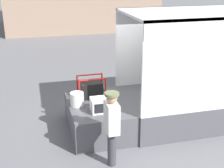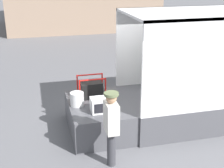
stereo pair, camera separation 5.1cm
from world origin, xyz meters
TOP-DOWN VIEW (x-y plane):
  - ground_plane at (0.00, 0.00)m, footprint 160.00×160.00m
  - tailgate_deck at (-0.74, 0.00)m, footprint 1.48×2.07m
  - microwave at (-0.76, -0.49)m, footprint 0.51×0.39m
  - portable_generator at (-0.82, 0.40)m, footprint 0.70×0.44m
  - orange_bucket at (-1.27, -0.02)m, footprint 0.33×0.33m
  - worker_person at (-0.80, -1.55)m, footprint 0.30×0.44m

SIDE VIEW (x-z plane):
  - ground_plane at x=0.00m, z-range 0.00..0.00m
  - tailgate_deck at x=-0.74m, z-range 0.00..0.75m
  - microwave at x=-0.76m, z-range 0.75..1.08m
  - orange_bucket at x=-1.27m, z-range 0.75..1.09m
  - portable_generator at x=-0.82m, z-range 0.68..1.26m
  - worker_person at x=-0.80m, z-range 0.18..1.82m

